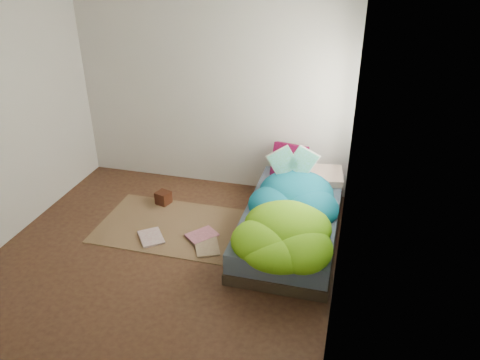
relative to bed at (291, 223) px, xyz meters
name	(u,v)px	position (x,y,z in m)	size (l,w,h in m)	color
ground	(163,256)	(-1.22, -0.72, -0.17)	(3.50, 3.50, 0.00)	#3F2318
room_walls	(151,107)	(-1.21, -0.71, 1.46)	(3.54, 3.54, 2.62)	silver
bed	(291,223)	(0.00, 0.00, 0.00)	(1.00, 2.00, 0.34)	#37291E
duvet	(289,206)	(0.00, -0.22, 0.34)	(0.96, 1.84, 0.34)	#07547A
rug	(170,226)	(-1.37, -0.17, -0.16)	(1.60, 1.10, 0.01)	brown
pillow_floral	(318,176)	(0.20, 0.73, 0.23)	(0.56, 0.35, 0.13)	white
pillow_magenta	(289,161)	(-0.17, 0.77, 0.38)	(0.41, 0.13, 0.41)	#490428
open_book	(293,153)	(-0.07, 0.39, 0.65)	(0.47, 0.10, 0.29)	green
wooden_box	(163,198)	(-1.64, 0.28, -0.08)	(0.16, 0.16, 0.16)	#3A140D
floor_book_a	(140,240)	(-1.57, -0.54, -0.14)	(0.24, 0.33, 0.02)	silver
floor_book_b	(196,230)	(-1.03, -0.21, -0.14)	(0.24, 0.32, 0.03)	pink
floor_book_c	(196,248)	(-0.93, -0.53, -0.14)	(0.25, 0.34, 0.03)	tan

